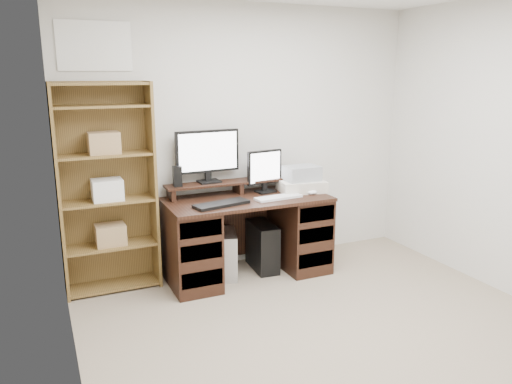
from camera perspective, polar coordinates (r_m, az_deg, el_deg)
room at (r=3.14m, az=13.13°, el=1.76°), size 3.54×4.04×2.54m
desk at (r=4.67m, az=-1.06°, el=-4.93°), size 1.50×0.70×0.75m
riser_shelf at (r=4.74m, az=-2.06°, el=1.01°), size 1.40×0.22×0.12m
monitor_wide at (r=4.63m, az=-5.55°, el=4.42°), size 0.61×0.17×0.48m
monitor_small at (r=4.74m, az=0.99°, el=2.58°), size 0.37×0.16×0.40m
speaker at (r=4.52m, az=-8.98°, el=1.78°), size 0.08×0.08×0.18m
keyboard_black at (r=4.31m, az=-3.97°, el=-1.39°), size 0.52×0.26×0.03m
keyboard_white at (r=4.54m, az=2.58°, el=-0.62°), size 0.45×0.17×0.02m
mouse at (r=4.72m, az=6.43°, el=-0.03°), size 0.12×0.10×0.04m
printer at (r=4.83m, az=5.21°, el=0.72°), size 0.47×0.38×0.11m
basket at (r=4.80m, az=5.25°, el=2.15°), size 0.33×0.24×0.14m
tower_silver at (r=4.72m, az=-3.48°, el=-7.03°), size 0.31×0.46×0.42m
tower_black at (r=4.86m, az=0.73°, el=-6.20°), size 0.23×0.47×0.46m
bookshelf at (r=4.43m, az=-16.69°, el=0.55°), size 0.80×0.30×1.80m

